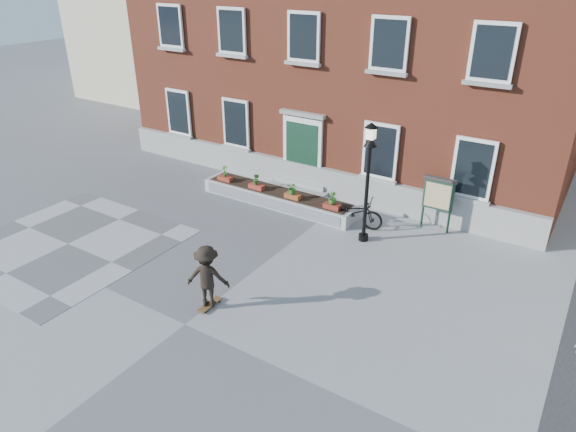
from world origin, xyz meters
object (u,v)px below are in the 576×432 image
Objects in this scene: bicycle at (354,212)px; skateboarder at (207,276)px; lamp_post at (368,167)px; notice_board at (438,195)px.

bicycle is 1.13× the size of skateboarder.
notice_board is (1.69, 1.99, -1.28)m from lamp_post.
bicycle is 1.09× the size of notice_board.
lamp_post is 2.10× the size of notice_board.
bicycle is 0.52× the size of lamp_post.
skateboarder is at bearing -115.29° from notice_board.
skateboarder is at bearing -108.56° from lamp_post.
skateboarder reaches higher than bicycle.
notice_board reaches higher than skateboarder.
notice_board is 1.04× the size of skateboarder.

